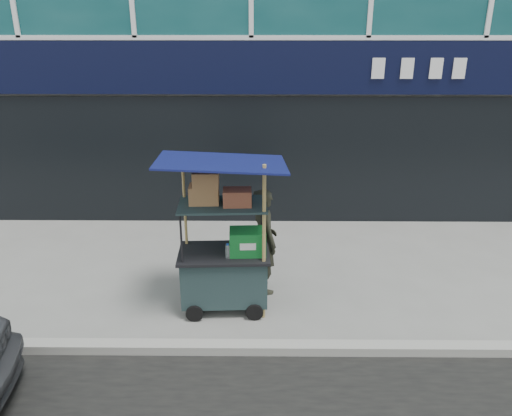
{
  "coord_description": "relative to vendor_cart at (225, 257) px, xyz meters",
  "views": [
    {
      "loc": [
        0.16,
        -5.13,
        3.74
      ],
      "look_at": [
        0.11,
        1.2,
        1.3
      ],
      "focal_mm": 35.0,
      "sensor_mm": 36.0,
      "label": 1
    }
  ],
  "objects": [
    {
      "name": "ground",
      "position": [
        0.3,
        -0.8,
        -0.75
      ],
      "size": [
        80.0,
        80.0,
        0.0
      ],
      "primitive_type": "plane",
      "color": "slate",
      "rests_on": "ground"
    },
    {
      "name": "curb",
      "position": [
        0.3,
        -1.0,
        -0.69
      ],
      "size": [
        80.0,
        0.18,
        0.12
      ],
      "primitive_type": "cube",
      "color": "#989890",
      "rests_on": "ground"
    },
    {
      "name": "vendor_cart",
      "position": [
        0.0,
        0.0,
        0.0
      ],
      "size": [
        1.64,
        1.19,
        2.15
      ],
      "rotation": [
        0.0,
        0.0,
        0.05
      ],
      "color": "#1C3030",
      "rests_on": "ground"
    },
    {
      "name": "vendor_man",
      "position": [
        0.52,
        0.48,
        0.02
      ],
      "size": [
        0.55,
        0.66,
        1.55
      ],
      "primitive_type": "imported",
      "rotation": [
        0.0,
        0.0,
        1.94
      ],
      "color": "black",
      "rests_on": "ground"
    }
  ]
}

